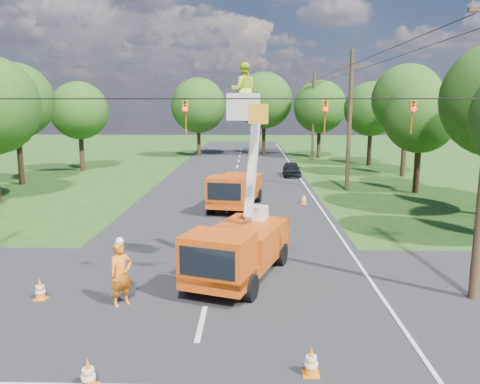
{
  "coord_description": "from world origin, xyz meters",
  "views": [
    {
      "loc": [
        1.38,
        -12.26,
        6.07
      ],
      "look_at": [
        0.94,
        6.67,
        2.6
      ],
      "focal_mm": 35.0,
      "sensor_mm": 36.0,
      "label": 1
    }
  ],
  "objects_px": {
    "bucket_truck": "(239,235)",
    "second_truck": "(235,190)",
    "traffic_cone_3": "(287,225)",
    "traffic_cone_7": "(304,199)",
    "tree_far_c": "(320,107)",
    "tree_left_e": "(15,101)",
    "ground_worker": "(121,274)",
    "pole_right_mid": "(350,120)",
    "traffic_cone_2": "(247,246)",
    "tree_right_e": "(371,109)",
    "traffic_cone_1": "(311,361)",
    "tree_far_a": "(198,106)",
    "tree_right_c": "(420,118)",
    "tree_left_f": "(79,111)",
    "traffic_cone_4": "(40,289)",
    "tree_far_b": "(264,101)",
    "traffic_cone_0": "(88,374)",
    "tree_right_d": "(407,99)",
    "pole_right_far": "(313,115)",
    "distant_car": "(292,169)"
  },
  "relations": [
    {
      "from": "traffic_cone_1",
      "to": "tree_far_a",
      "type": "height_order",
      "value": "tree_far_a"
    },
    {
      "from": "traffic_cone_4",
      "to": "second_truck",
      "type": "bearing_deg",
      "value": 67.27
    },
    {
      "from": "bucket_truck",
      "to": "traffic_cone_0",
      "type": "distance_m",
      "value": 7.47
    },
    {
      "from": "ground_worker",
      "to": "traffic_cone_4",
      "type": "height_order",
      "value": "ground_worker"
    },
    {
      "from": "traffic_cone_3",
      "to": "tree_right_c",
      "type": "xyz_separation_m",
      "value": [
        10.06,
        11.08,
        4.95
      ]
    },
    {
      "from": "tree_far_c",
      "to": "tree_left_e",
      "type": "bearing_deg",
      "value": -142.75
    },
    {
      "from": "traffic_cone_2",
      "to": "tree_left_f",
      "type": "height_order",
      "value": "tree_left_f"
    },
    {
      "from": "traffic_cone_2",
      "to": "tree_left_e",
      "type": "relative_size",
      "value": 0.08
    },
    {
      "from": "tree_right_d",
      "to": "ground_worker",
      "type": "bearing_deg",
      "value": -122.07
    },
    {
      "from": "bucket_truck",
      "to": "tree_far_b",
      "type": "distance_m",
      "value": 43.77
    },
    {
      "from": "traffic_cone_1",
      "to": "traffic_cone_3",
      "type": "bearing_deg",
      "value": 88.31
    },
    {
      "from": "second_truck",
      "to": "tree_right_e",
      "type": "distance_m",
      "value": 25.89
    },
    {
      "from": "traffic_cone_2",
      "to": "tree_far_b",
      "type": "relative_size",
      "value": 0.07
    },
    {
      "from": "tree_left_f",
      "to": "tree_right_c",
      "type": "height_order",
      "value": "tree_left_f"
    },
    {
      "from": "traffic_cone_1",
      "to": "traffic_cone_2",
      "type": "xyz_separation_m",
      "value": [
        -1.53,
        8.88,
        0.0
      ]
    },
    {
      "from": "second_truck",
      "to": "tree_far_b",
      "type": "xyz_separation_m",
      "value": [
        2.55,
        31.68,
        5.65
      ]
    },
    {
      "from": "tree_left_e",
      "to": "tree_right_c",
      "type": "height_order",
      "value": "tree_left_e"
    },
    {
      "from": "pole_right_mid",
      "to": "tree_left_e",
      "type": "relative_size",
      "value": 1.06
    },
    {
      "from": "traffic_cone_3",
      "to": "second_truck",
      "type": "bearing_deg",
      "value": 116.49
    },
    {
      "from": "ground_worker",
      "to": "pole_right_far",
      "type": "height_order",
      "value": "pole_right_far"
    },
    {
      "from": "traffic_cone_7",
      "to": "traffic_cone_0",
      "type": "bearing_deg",
      "value": -109.11
    },
    {
      "from": "ground_worker",
      "to": "tree_right_e",
      "type": "distance_m",
      "value": 39.61
    },
    {
      "from": "tree_left_f",
      "to": "tree_right_c",
      "type": "bearing_deg",
      "value": -21.45
    },
    {
      "from": "traffic_cone_3",
      "to": "traffic_cone_7",
      "type": "height_order",
      "value": "same"
    },
    {
      "from": "second_truck",
      "to": "tree_far_c",
      "type": "xyz_separation_m",
      "value": [
        9.05,
        28.68,
        4.91
      ]
    },
    {
      "from": "traffic_cone_3",
      "to": "tree_far_b",
      "type": "bearing_deg",
      "value": 90.21
    },
    {
      "from": "traffic_cone_3",
      "to": "tree_right_c",
      "type": "relative_size",
      "value": 0.09
    },
    {
      "from": "pole_right_far",
      "to": "tree_left_e",
      "type": "relative_size",
      "value": 1.06
    },
    {
      "from": "ground_worker",
      "to": "pole_right_mid",
      "type": "bearing_deg",
      "value": 19.45
    },
    {
      "from": "distant_car",
      "to": "tree_right_d",
      "type": "xyz_separation_m",
      "value": [
        9.8,
        0.21,
        6.05
      ]
    },
    {
      "from": "tree_right_d",
      "to": "tree_right_e",
      "type": "height_order",
      "value": "tree_right_d"
    },
    {
      "from": "traffic_cone_2",
      "to": "traffic_cone_3",
      "type": "distance_m",
      "value": 4.0
    },
    {
      "from": "ground_worker",
      "to": "traffic_cone_3",
      "type": "height_order",
      "value": "ground_worker"
    },
    {
      "from": "traffic_cone_4",
      "to": "distant_car",
      "type": "bearing_deg",
      "value": 69.26
    },
    {
      "from": "traffic_cone_7",
      "to": "pole_right_mid",
      "type": "relative_size",
      "value": 0.07
    },
    {
      "from": "traffic_cone_4",
      "to": "pole_right_mid",
      "type": "distance_m",
      "value": 25.08
    },
    {
      "from": "tree_far_b",
      "to": "tree_left_f",
      "type": "bearing_deg",
      "value": -139.88
    },
    {
      "from": "traffic_cone_2",
      "to": "tree_left_f",
      "type": "relative_size",
      "value": 0.08
    },
    {
      "from": "traffic_cone_0",
      "to": "tree_far_b",
      "type": "xyz_separation_m",
      "value": [
        5.13,
        50.08,
        6.45
      ]
    },
    {
      "from": "second_truck",
      "to": "tree_far_a",
      "type": "relative_size",
      "value": 0.66
    },
    {
      "from": "pole_right_mid",
      "to": "traffic_cone_1",
      "type": "bearing_deg",
      "value": -103.18
    },
    {
      "from": "bucket_truck",
      "to": "second_truck",
      "type": "bearing_deg",
      "value": 111.8
    },
    {
      "from": "traffic_cone_1",
      "to": "tree_right_c",
      "type": "height_order",
      "value": "tree_right_c"
    },
    {
      "from": "tree_far_c",
      "to": "tree_far_b",
      "type": "bearing_deg",
      "value": 155.22
    },
    {
      "from": "traffic_cone_4",
      "to": "tree_far_b",
      "type": "distance_m",
      "value": 46.6
    },
    {
      "from": "traffic_cone_1",
      "to": "tree_right_c",
      "type": "relative_size",
      "value": 0.09
    },
    {
      "from": "traffic_cone_3",
      "to": "tree_far_a",
      "type": "relative_size",
      "value": 0.07
    },
    {
      "from": "tree_right_d",
      "to": "tree_left_e",
      "type": "bearing_deg",
      "value": -171.01
    },
    {
      "from": "traffic_cone_2",
      "to": "bucket_truck",
      "type": "bearing_deg",
      "value": -95.26
    },
    {
      "from": "tree_left_e",
      "to": "tree_far_c",
      "type": "distance_m",
      "value": 33.04
    }
  ]
}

